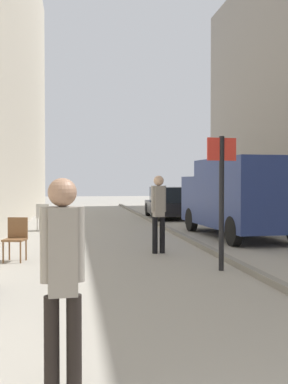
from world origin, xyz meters
The scene contains 9 objects.
ground_plane centered at (0.00, 12.00, 0.00)m, with size 80.00×80.00×0.00m, color gray.
kerb_strip centered at (1.58, 12.00, 0.06)m, with size 0.16×40.00×0.12m, color slate.
pedestrian_main_foreground centered at (0.32, 10.00, 1.08)m, with size 0.37×0.24×1.87m.
pedestrian_mid_block centered at (-1.80, 2.72, 1.02)m, with size 0.35×0.23×1.76m.
delivery_van centered at (3.33, 12.80, 1.29)m, with size 2.27×5.49×2.40m.
parked_car centered at (2.69, 20.35, 0.71)m, with size 2.02×4.29×1.45m.
street_sign_post centered at (1.13, 7.69, 1.55)m, with size 0.60×0.10×2.60m.
cafe_chair_near_window centered at (-2.73, 15.54, 0.55)m, with size 0.50×0.50×0.94m.
cafe_chair_by_doorway centered at (-2.94, 9.41, 0.55)m, with size 0.52×0.52×0.94m.
Camera 1 is at (-1.71, -1.04, 1.74)m, focal length 43.91 mm.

